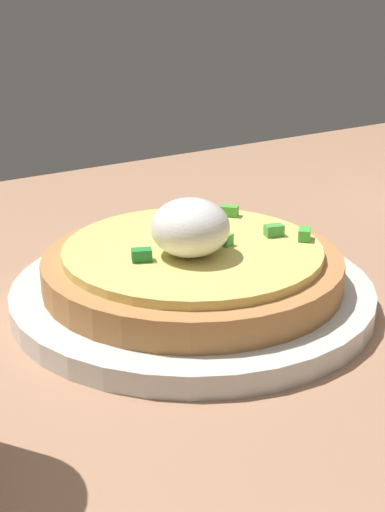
% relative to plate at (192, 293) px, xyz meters
% --- Properties ---
extents(dining_table, '(1.22, 0.89, 0.03)m').
position_rel_plate_xyz_m(dining_table, '(-0.06, 0.07, -0.02)').
color(dining_table, '#A97B5D').
rests_on(dining_table, ground).
extents(plate, '(0.25, 0.25, 0.02)m').
position_rel_plate_xyz_m(plate, '(0.00, 0.00, 0.00)').
color(plate, silver).
rests_on(plate, dining_table).
extents(pizza, '(0.20, 0.20, 0.06)m').
position_rel_plate_xyz_m(pizza, '(0.00, 0.00, 0.02)').
color(pizza, '#B87D47').
rests_on(pizza, plate).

